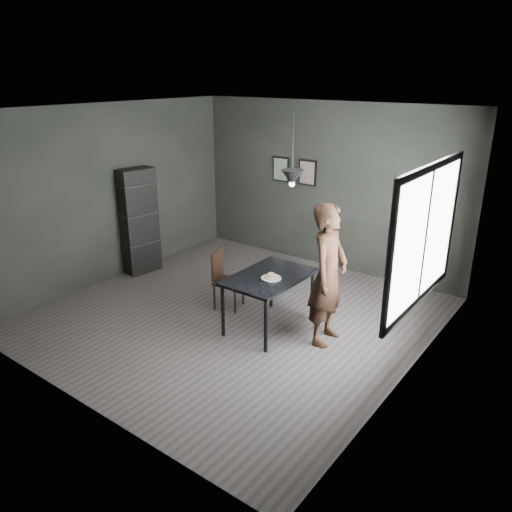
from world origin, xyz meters
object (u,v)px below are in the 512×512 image
Objects in this scene: wood_chair at (224,275)px; shelf_unit at (139,221)px; cafe_table at (269,281)px; white_plate at (271,279)px; woman at (328,275)px; pendant_lamp at (292,177)px.

shelf_unit is (-2.03, 0.22, 0.40)m from wood_chair.
wood_chair reaches higher than cafe_table.
white_plate is 0.13× the size of woman.
woman is 3.70m from shelf_unit.
shelf_unit is at bearing 80.70° from woman.
wood_chair is at bearing 171.47° from cafe_table.
cafe_table is 0.67× the size of woman.
woman is 1.02× the size of shelf_unit.
wood_chair is at bearing 84.46° from woman.
cafe_table is at bearing -158.20° from pendant_lamp.
white_plate is 0.27× the size of pendant_lamp.
white_plate is at bearing -29.49° from wood_chair.
pendant_lamp reaches higher than shelf_unit.
white_plate is 1.32m from pendant_lamp.
white_plate is 0.27× the size of wood_chair.
shelf_unit is at bearing 171.82° from white_plate.
white_plate is at bearing 1.02° from shelf_unit.
woman is 2.11× the size of wood_chair.
shelf_unit reaches higher than wood_chair.
pendant_lamp reaches higher than white_plate.
wood_chair is (-0.98, 0.22, -0.27)m from white_plate.
pendant_lamp is (3.17, -0.25, 1.17)m from shelf_unit.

